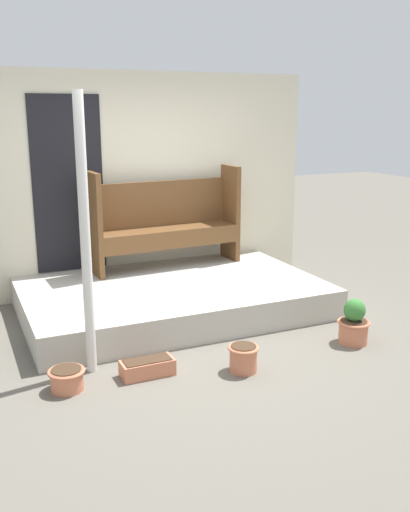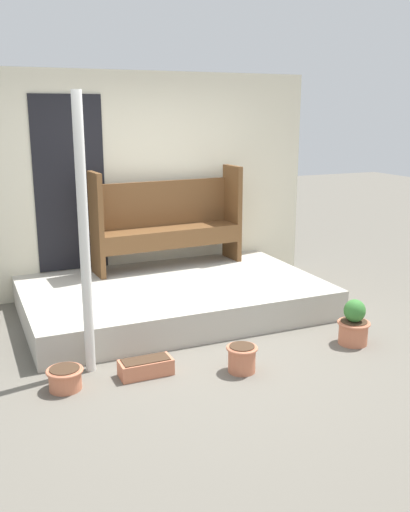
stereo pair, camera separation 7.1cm
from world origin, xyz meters
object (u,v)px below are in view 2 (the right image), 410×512
Objects in this scene: support_post at (84,238)px; bench at (167,218)px; flower_pot_left at (65,377)px; flower_pot_middle at (242,357)px; flower_pot_right at (354,325)px; planter_box_rect at (146,367)px.

bench is at bearing 53.33° from support_post.
flower_pot_middle reaches higher than flower_pot_left.
flower_pot_left is 1.10× the size of flower_pot_middle.
support_post reaches higher than flower_pot_right.
flower_pot_right reaches higher than flower_pot_middle.
planter_box_rect is at bearing -1.55° from flower_pot_left.
support_post is at bearing -129.69° from bench.
support_post is 2.29m from bench.
flower_pot_right is (2.40, -0.43, -0.96)m from support_post.
support_post reaches higher than flower_pot_left.
flower_pot_right is at bearing 5.07° from flower_pot_middle.
planter_box_rect is (-0.77, 0.26, -0.06)m from flower_pot_middle.
flower_pot_middle reaches higher than planter_box_rect.
flower_pot_left is 2.67m from flower_pot_right.
planter_box_rect is (0.40, -0.28, -1.08)m from support_post.
bench is 2.77m from flower_pot_left.
support_post is 1.12m from flower_pot_left.
flower_pot_left is 0.66m from planter_box_rect.
support_post is at bearing 144.78° from planter_box_rect.
support_post is 5.20× the size of planter_box_rect.
flower_pot_right is at bearing -10.12° from support_post.
bench reaches higher than flower_pot_left.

